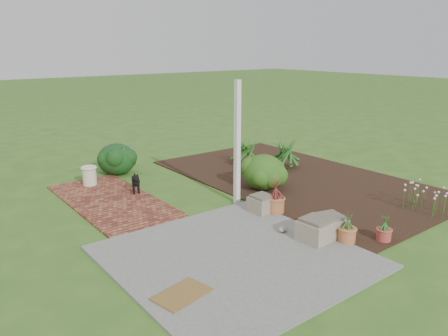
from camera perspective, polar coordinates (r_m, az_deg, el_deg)
ground at (r=8.76m, az=0.56°, el=-5.19°), size 80.00×80.00×0.00m
concrete_patio at (r=6.79m, az=1.42°, el=-11.49°), size 3.50×3.50×0.04m
brick_path at (r=9.37m, az=-14.42°, el=-4.16°), size 1.60×3.50×0.04m
garden_bed at (r=10.72m, az=9.45°, el=-1.39°), size 4.00×7.00×0.03m
veranda_post at (r=8.66m, az=1.74°, el=3.19°), size 0.10×0.10×2.50m
stone_trough_near at (r=7.60m, az=13.59°, el=-7.41°), size 0.57×0.57×0.31m
stone_trough_mid at (r=7.36m, az=11.82°, el=-8.02°), size 0.53×0.53×0.33m
stone_trough_far at (r=8.45m, az=4.95°, el=-4.73°), size 0.44×0.44×0.28m
coir_doormat at (r=5.84m, az=-5.52°, el=-16.08°), size 0.79×0.59×0.02m
black_dog at (r=9.62m, az=-11.46°, el=-1.69°), size 0.28×0.48×0.44m
cream_ceramic_urn at (r=10.44m, az=-17.16°, el=-1.01°), size 0.34×0.34×0.42m
evergreen_shrub at (r=9.75m, az=5.21°, el=-0.42°), size 1.06×1.06×0.80m
agapanthus_clump_back at (r=11.48m, az=8.11°, el=2.35°), size 1.14×1.14×0.96m
agapanthus_clump_front at (r=11.61m, az=3.00°, el=2.53°), size 1.17×1.17×0.92m
pink_flower_patch at (r=9.38m, az=25.51°, el=-3.39°), size 1.12×1.12×0.54m
terracotta_pot_bronze at (r=8.47m, az=6.68°, el=-4.80°), size 0.45×0.45×0.29m
terracotta_pot_small_left at (r=7.71m, az=20.14°, el=-8.15°), size 0.28×0.28×0.20m
terracotta_pot_small_right at (r=7.47m, az=15.76°, el=-8.39°), size 0.37×0.37×0.24m
purple_flowering_bush at (r=11.27m, az=-13.86°, el=1.22°), size 1.03×1.03×0.80m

